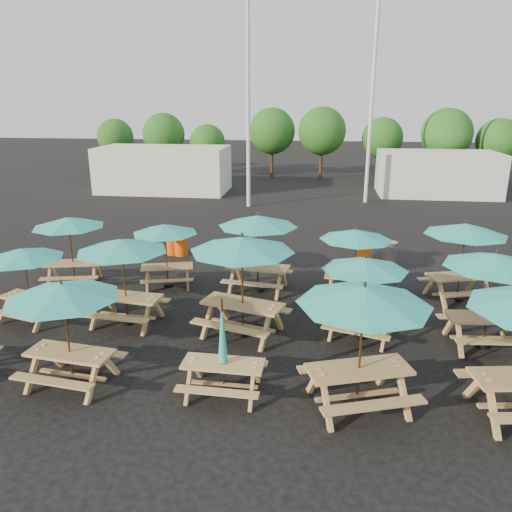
# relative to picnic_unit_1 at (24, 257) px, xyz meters

# --- Properties ---
(ground) EXTENTS (120.00, 120.00, 0.00)m
(ground) POSITION_rel_picnic_unit_1_xyz_m (5.65, 1.49, -1.78)
(ground) COLOR black
(ground) RESTS_ON ground
(picnic_unit_1) EXTENTS (2.50, 2.50, 2.04)m
(picnic_unit_1) POSITION_rel_picnic_unit_1_xyz_m (0.00, 0.00, 0.00)
(picnic_unit_1) COLOR tan
(picnic_unit_1) RESTS_ON ground
(picnic_unit_2) EXTENTS (2.63, 2.63, 2.22)m
(picnic_unit_2) POSITION_rel_picnic_unit_1_xyz_m (-0.16, 2.75, 0.16)
(picnic_unit_2) COLOR tan
(picnic_unit_2) RESTS_ON ground
(picnic_unit_3) EXTENTS (2.50, 2.50, 2.25)m
(picnic_unit_3) POSITION_rel_picnic_unit_1_xyz_m (2.56, -2.82, 0.19)
(picnic_unit_3) COLOR tan
(picnic_unit_3) RESTS_ON ground
(picnic_unit_4) EXTENTS (2.55, 2.55, 2.34)m
(picnic_unit_4) POSITION_rel_picnic_unit_1_xyz_m (2.60, 0.15, 0.26)
(picnic_unit_4) COLOR tan
(picnic_unit_4) RESTS_ON ground
(picnic_unit_5) EXTENTS (2.48, 2.48, 2.04)m
(picnic_unit_5) POSITION_rel_picnic_unit_1_xyz_m (2.85, 2.94, 0.00)
(picnic_unit_5) COLOR tan
(picnic_unit_5) RESTS_ON ground
(picnic_unit_6) EXTENTS (1.66, 1.46, 2.07)m
(picnic_unit_6) POSITION_rel_picnic_unit_1_xyz_m (5.72, -2.76, -0.93)
(picnic_unit_6) COLOR tan
(picnic_unit_6) RESTS_ON ground
(picnic_unit_7) EXTENTS (3.18, 3.18, 2.57)m
(picnic_unit_7) POSITION_rel_picnic_unit_1_xyz_m (5.71, -0.10, 0.47)
(picnic_unit_7) COLOR tan
(picnic_unit_7) RESTS_ON ground
(picnic_unit_8) EXTENTS (2.70, 2.70, 2.41)m
(picnic_unit_8) POSITION_rel_picnic_unit_1_xyz_m (5.72, 2.92, 0.32)
(picnic_unit_8) COLOR tan
(picnic_unit_8) RESTS_ON ground
(picnic_unit_9) EXTENTS (3.14, 3.14, 2.49)m
(picnic_unit_9) POSITION_rel_picnic_unit_1_xyz_m (8.36, -2.87, 0.40)
(picnic_unit_9) COLOR tan
(picnic_unit_9) RESTS_ON ground
(picnic_unit_10) EXTENTS (2.59, 2.59, 2.09)m
(picnic_unit_10) POSITION_rel_picnic_unit_1_xyz_m (8.63, 0.09, 0.04)
(picnic_unit_10) COLOR tan
(picnic_unit_10) RESTS_ON ground
(picnic_unit_11) EXTENTS (2.28, 2.28, 2.12)m
(picnic_unit_11) POSITION_rel_picnic_unit_1_xyz_m (8.58, 2.69, 0.07)
(picnic_unit_11) COLOR tan
(picnic_unit_11) RESTS_ON ground
(picnic_unit_13) EXTENTS (2.53, 2.53, 2.35)m
(picnic_unit_13) POSITION_rel_picnic_unit_1_xyz_m (11.52, -0.01, 0.27)
(picnic_unit_13) COLOR tan
(picnic_unit_13) RESTS_ON ground
(picnic_unit_14) EXTENTS (2.90, 2.90, 2.34)m
(picnic_unit_14) POSITION_rel_picnic_unit_1_xyz_m (11.64, 2.93, 0.26)
(picnic_unit_14) COLOR tan
(picnic_unit_14) RESTS_ON ground
(waste_bin_0) EXTENTS (0.50, 0.50, 0.80)m
(waste_bin_0) POSITION_rel_picnic_unit_1_xyz_m (2.04, 6.30, -1.38)
(waste_bin_0) COLOR #E2530D
(waste_bin_0) RESTS_ON ground
(waste_bin_1) EXTENTS (0.50, 0.50, 0.80)m
(waste_bin_1) POSITION_rel_picnic_unit_1_xyz_m (2.39, 6.20, -1.38)
(waste_bin_1) COLOR #E2530D
(waste_bin_1) RESTS_ON ground
(waste_bin_2) EXTENTS (0.50, 0.50, 0.80)m
(waste_bin_2) POSITION_rel_picnic_unit_1_xyz_m (9.18, 6.05, -1.38)
(waste_bin_2) COLOR #E2530D
(waste_bin_2) RESTS_ON ground
(waste_bin_3) EXTENTS (0.50, 0.50, 0.80)m
(waste_bin_3) POSITION_rel_picnic_unit_1_xyz_m (10.10, 6.17, -1.38)
(waste_bin_3) COLOR gray
(waste_bin_3) RESTS_ON ground
(mast_0) EXTENTS (0.20, 0.20, 12.00)m
(mast_0) POSITION_rel_picnic_unit_1_xyz_m (3.65, 15.49, 4.22)
(mast_0) COLOR silver
(mast_0) RESTS_ON ground
(mast_1) EXTENTS (0.20, 0.20, 12.00)m
(mast_1) POSITION_rel_picnic_unit_1_xyz_m (10.15, 17.49, 4.22)
(mast_1) COLOR silver
(mast_1) RESTS_ON ground
(event_tent_0) EXTENTS (8.00, 4.00, 2.80)m
(event_tent_0) POSITION_rel_picnic_unit_1_xyz_m (-2.35, 19.49, -0.38)
(event_tent_0) COLOR silver
(event_tent_0) RESTS_ON ground
(event_tent_1) EXTENTS (7.00, 4.00, 2.60)m
(event_tent_1) POSITION_rel_picnic_unit_1_xyz_m (14.65, 20.49, -0.48)
(event_tent_1) COLOR silver
(event_tent_1) RESTS_ON ground
(tree_0) EXTENTS (2.80, 2.80, 4.24)m
(tree_0) POSITION_rel_picnic_unit_1_xyz_m (-8.42, 26.74, 1.05)
(tree_0) COLOR #382314
(tree_0) RESTS_ON ground
(tree_1) EXTENTS (3.11, 3.11, 4.72)m
(tree_1) POSITION_rel_picnic_unit_1_xyz_m (-4.09, 25.39, 1.37)
(tree_1) COLOR #382314
(tree_1) RESTS_ON ground
(tree_2) EXTENTS (2.59, 2.59, 3.93)m
(tree_2) POSITION_rel_picnic_unit_1_xyz_m (-0.74, 25.14, 0.84)
(tree_2) COLOR #382314
(tree_2) RESTS_ON ground
(tree_3) EXTENTS (3.36, 3.36, 5.09)m
(tree_3) POSITION_rel_picnic_unit_1_xyz_m (3.90, 26.20, 1.62)
(tree_3) COLOR #382314
(tree_3) RESTS_ON ground
(tree_4) EXTENTS (3.41, 3.41, 5.17)m
(tree_4) POSITION_rel_picnic_unit_1_xyz_m (7.55, 25.75, 1.68)
(tree_4) COLOR #382314
(tree_4) RESTS_ON ground
(tree_5) EXTENTS (2.94, 2.94, 4.45)m
(tree_5) POSITION_rel_picnic_unit_1_xyz_m (11.88, 26.16, 1.19)
(tree_5) COLOR #382314
(tree_5) RESTS_ON ground
(tree_6) EXTENTS (3.38, 3.38, 5.13)m
(tree_6) POSITION_rel_picnic_unit_1_xyz_m (15.89, 24.38, 1.65)
(tree_6) COLOR #382314
(tree_6) RESTS_ON ground
(tree_7) EXTENTS (2.95, 2.95, 4.48)m
(tree_7) POSITION_rel_picnic_unit_1_xyz_m (19.28, 24.41, 1.21)
(tree_7) COLOR #382314
(tree_7) RESTS_ON ground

